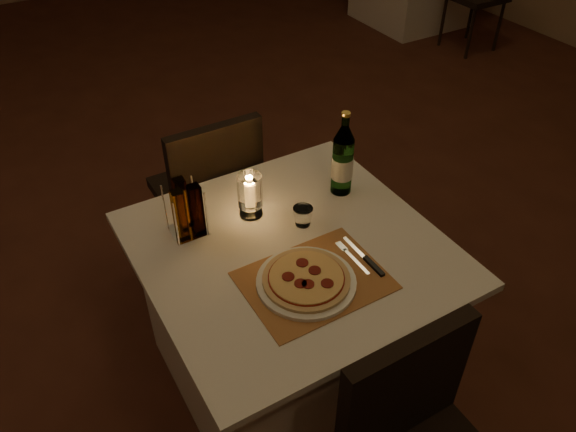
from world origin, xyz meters
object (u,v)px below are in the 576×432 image
tumbler (303,216)px  hurricane_candle (250,192)px  main_table (291,316)px  water_bottle (343,161)px  plate (306,282)px  chair_far (210,185)px  pizza (306,278)px

tumbler → hurricane_candle: (-0.13, 0.14, 0.06)m
main_table → water_bottle: 0.63m
plate → water_bottle: water_bottle is taller
chair_far → main_table: bearing=-90.0°
main_table → pizza: 0.44m
plate → pizza: bearing=-102.7°
chair_far → water_bottle: 0.71m
hurricane_candle → water_bottle: bearing=-7.3°
main_table → pizza: pizza is taller
pizza → hurricane_candle: bearing=88.2°
pizza → plate: bearing=77.3°
chair_far → hurricane_candle: bearing=-94.4°
chair_far → hurricane_candle: (-0.04, -0.49, 0.29)m
pizza → water_bottle: (0.38, 0.36, 0.11)m
plate → water_bottle: bearing=43.4°
plate → main_table: bearing=74.5°
water_bottle → hurricane_candle: bearing=172.7°
water_bottle → hurricane_candle: 0.37m
hurricane_candle → chair_far: bearing=85.6°
pizza → water_bottle: 0.53m
main_table → tumbler: size_ratio=13.93×
tumbler → water_bottle: bearing=22.9°
water_bottle → hurricane_candle: size_ratio=1.99×
plate → hurricane_candle: 0.42m
main_table → pizza: size_ratio=3.57×
hurricane_candle → pizza: bearing=-91.8°
plate → water_bottle: 0.54m
water_bottle → chair_far: bearing=121.6°
plate → pizza: pizza is taller
chair_far → water_bottle: water_bottle is taller
main_table → plate: bearing=-105.5°
plate → tumbler: size_ratio=4.46×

